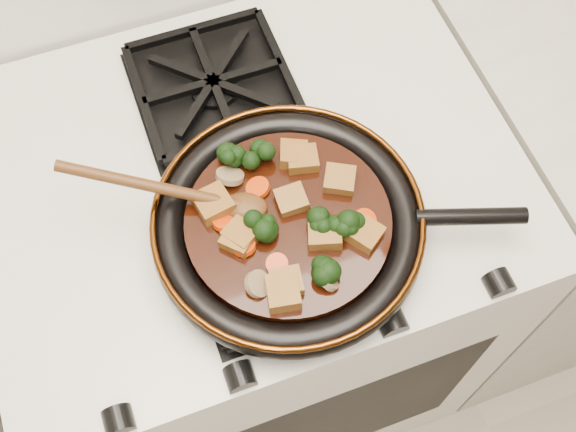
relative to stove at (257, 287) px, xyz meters
name	(u,v)px	position (x,y,z in m)	size (l,w,h in m)	color
stove	(257,287)	(0.00, 0.00, 0.00)	(0.76, 0.60, 0.90)	beige
burner_grate_front	(279,249)	(0.00, -0.14, 0.46)	(0.23, 0.23, 0.03)	black
burner_grate_back	(214,86)	(0.00, 0.14, 0.46)	(0.23, 0.23, 0.03)	black
skillet	(290,225)	(0.02, -0.13, 0.49)	(0.46, 0.35, 0.05)	black
braising_sauce	(288,224)	(0.02, -0.13, 0.50)	(0.26, 0.26, 0.02)	black
tofu_cube_0	(241,235)	(-0.04, -0.13, 0.52)	(0.04, 0.03, 0.02)	brown
tofu_cube_1	(284,293)	(-0.02, -0.22, 0.52)	(0.04, 0.04, 0.02)	brown
tofu_cube_2	(325,235)	(0.05, -0.17, 0.52)	(0.04, 0.04, 0.02)	brown
tofu_cube_3	(286,282)	(-0.01, -0.21, 0.52)	(0.03, 0.04, 0.02)	brown
tofu_cube_4	(238,240)	(-0.05, -0.13, 0.52)	(0.04, 0.03, 0.02)	brown
tofu_cube_5	(292,200)	(0.03, -0.11, 0.52)	(0.04, 0.04, 0.02)	brown
tofu_cube_6	(214,204)	(-0.06, -0.08, 0.52)	(0.04, 0.04, 0.02)	brown
tofu_cube_7	(364,234)	(0.10, -0.18, 0.52)	(0.04, 0.04, 0.02)	brown
tofu_cube_8	(293,155)	(0.06, -0.04, 0.52)	(0.04, 0.04, 0.02)	brown
tofu_cube_9	(302,159)	(0.06, -0.05, 0.52)	(0.04, 0.04, 0.02)	brown
tofu_cube_10	(339,180)	(0.10, -0.10, 0.52)	(0.04, 0.04, 0.02)	brown
broccoli_floret_0	(326,229)	(0.06, -0.16, 0.52)	(0.06, 0.06, 0.05)	black
broccoli_floret_1	(322,271)	(0.03, -0.21, 0.52)	(0.06, 0.06, 0.05)	black
broccoli_floret_2	(343,224)	(0.08, -0.16, 0.52)	(0.06, 0.06, 0.05)	black
broccoli_floret_3	(232,157)	(-0.02, -0.02, 0.52)	(0.06, 0.06, 0.06)	black
broccoli_floret_4	(262,231)	(-0.02, -0.13, 0.52)	(0.06, 0.06, 0.05)	black
broccoli_floret_5	(257,155)	(0.01, -0.03, 0.52)	(0.06, 0.06, 0.05)	black
carrot_coin_0	(364,221)	(0.11, -0.16, 0.51)	(0.03, 0.03, 0.01)	red
carrot_coin_1	(258,188)	(0.00, -0.07, 0.51)	(0.03, 0.03, 0.01)	red
carrot_coin_2	(244,246)	(-0.05, -0.14, 0.51)	(0.03, 0.03, 0.01)	red
carrot_coin_3	(224,222)	(-0.06, -0.10, 0.51)	(0.03, 0.03, 0.01)	red
carrot_coin_4	(277,264)	(-0.02, -0.18, 0.51)	(0.03, 0.03, 0.01)	red
carrot_coin_5	(345,227)	(0.08, -0.16, 0.51)	(0.03, 0.03, 0.01)	red
mushroom_slice_0	(258,284)	(-0.05, -0.20, 0.52)	(0.03, 0.03, 0.01)	olive
mushroom_slice_1	(230,176)	(-0.03, -0.04, 0.52)	(0.04, 0.04, 0.01)	olive
mushroom_slice_2	(328,279)	(0.04, -0.22, 0.52)	(0.03, 0.03, 0.01)	olive
wooden_spoon	(193,195)	(-0.08, -0.06, 0.53)	(0.15, 0.09, 0.24)	#4A2910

